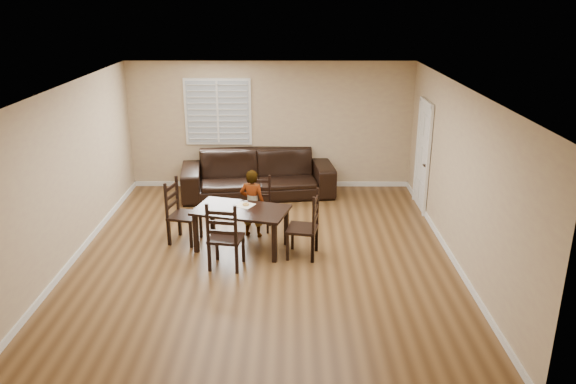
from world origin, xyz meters
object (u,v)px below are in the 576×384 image
object	(u,v)px
chair_right	(311,228)
child	(252,203)
chair_near	(259,204)
dining_table	(241,214)
chair_left	(177,214)
sofa	(258,174)
donut	(246,204)
chair_far	(224,240)

from	to	relation	value
chair_right	child	size ratio (longest dim) A/B	0.91
chair_near	dining_table	bearing A→B (deg)	-99.87
chair_left	dining_table	bearing A→B (deg)	-91.47
chair_left	sofa	bearing A→B (deg)	-13.74
dining_table	child	size ratio (longest dim) A/B	1.39
donut	dining_table	bearing A→B (deg)	-111.90
child	sofa	size ratio (longest dim) A/B	0.38
chair_left	child	world-z (taller)	child
chair_right	sofa	size ratio (longest dim) A/B	0.35
dining_table	chair_right	xyz separation A→B (m)	(1.12, -0.30, -0.11)
dining_table	chair_right	size ratio (longest dim) A/B	1.52
child	donut	xyz separation A→B (m)	(-0.08, -0.36, 0.13)
chair_left	chair_right	bearing A→B (deg)	-91.29
chair_right	donut	world-z (taller)	chair_right
chair_far	chair_right	bearing A→B (deg)	-149.88
chair_right	donut	xyz separation A→B (m)	(-1.05, 0.46, 0.23)
chair_far	chair_right	world-z (taller)	chair_far
child	sofa	world-z (taller)	child
chair_near	chair_left	bearing A→B (deg)	-151.09
dining_table	sofa	world-z (taller)	sofa
chair_near	chair_right	bearing A→B (deg)	-49.82
chair_near	chair_right	distance (m)	1.51
chair_far	donut	distance (m)	1.01
chair_far	chair_near	bearing A→B (deg)	-94.47
chair_far	chair_right	size ratio (longest dim) A/B	1.00
donut	chair_far	bearing A→B (deg)	-105.89
chair_left	chair_near	bearing A→B (deg)	-51.52
donut	sofa	distance (m)	2.51
chair_near	sofa	bearing A→B (deg)	98.28
donut	sofa	world-z (taller)	sofa
chair_left	donut	xyz separation A→B (m)	(1.18, -0.15, 0.23)
dining_table	child	distance (m)	0.54
chair_near	chair_right	world-z (taller)	chair_right
chair_far	donut	bearing A→B (deg)	-95.96
chair_near	donut	world-z (taller)	chair_near
chair_near	chair_left	size ratio (longest dim) A/B	0.88
chair_far	sofa	xyz separation A→B (m)	(0.32, 3.44, -0.04)
donut	child	bearing A→B (deg)	77.30
child	chair_far	bearing A→B (deg)	90.03
chair_near	sofa	world-z (taller)	chair_near
chair_left	sofa	distance (m)	2.65
dining_table	chair_far	xyz separation A→B (m)	(-0.21, -0.79, -0.11)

